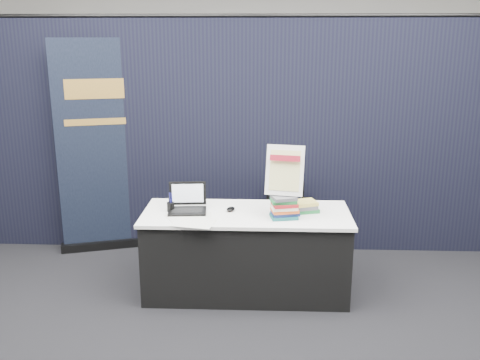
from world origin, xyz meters
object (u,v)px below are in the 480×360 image
Objects in this scene: laptop at (188,205)px; stacking_chair at (285,217)px; display_table at (246,252)px; pullup_banner at (101,160)px; info_sign at (285,171)px; book_stack_short at (304,206)px; book_stack_tall at (284,207)px.

stacking_chair is at bearing 33.29° from laptop.
pullup_banner is (-1.54, 0.95, 0.61)m from display_table.
info_sign is (0.83, -0.12, 0.34)m from laptop.
info_sign reaches higher than book_stack_short.
display_table is 0.66m from book_stack_short.
book_stack_short is (1.02, 0.03, -0.01)m from laptop.
display_table is at bearing -6.66° from laptop.
stacking_chair is (-0.13, 0.66, -0.33)m from book_stack_short.
laptop reaches higher than book_stack_short.
book_stack_tall is 0.93m from stacking_chair.
book_stack_short is 2.24m from pullup_banner.
display_table is at bearing -174.40° from book_stack_short.
stacking_chair is at bearing 86.34° from book_stack_tall.
book_stack_tall is (0.83, -0.15, 0.04)m from laptop.
info_sign is 0.51× the size of stacking_chair.
book_stack_short is (0.19, 0.18, -0.05)m from book_stack_tall.
book_stack_short is 0.62× the size of info_sign.
display_table is 0.67m from laptop.
book_stack_tall is at bearing -22.39° from display_table.
display_table is 6.77× the size of book_stack_short.
info_sign is at bearing -140.91° from book_stack_short.
book_stack_short is at bearing -79.42° from stacking_chair.
laptop is at bearing 178.17° from display_table.
display_table is 0.81m from stacking_chair.
laptop is 1.29× the size of book_stack_short.
display_table is at bearing 157.61° from book_stack_tall.
book_stack_short is at bearing 49.65° from info_sign.
info_sign reaches higher than display_table.
book_stack_tall is at bearing -135.67° from book_stack_short.
laptop is 1.40m from pullup_banner.
pullup_banner reaches higher than book_stack_tall.
stacking_chair is (0.05, 0.81, -0.69)m from info_sign.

